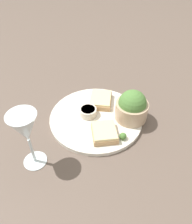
{
  "coord_description": "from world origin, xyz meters",
  "views": [
    {
      "loc": [
        -0.54,
        0.01,
        0.53
      ],
      "look_at": [
        0.0,
        0.0,
        0.03
      ],
      "focal_mm": 35.0,
      "sensor_mm": 36.0,
      "label": 1
    }
  ],
  "objects_px": {
    "cheese_toast_near": "(101,100)",
    "sauce_ramekin": "(88,112)",
    "salad_bowl": "(132,107)",
    "cheese_toast_far": "(104,132)",
    "wine_glass": "(26,130)"
  },
  "relations": [
    {
      "from": "salad_bowl",
      "to": "wine_glass",
      "type": "bearing_deg",
      "value": 118.4
    },
    {
      "from": "sauce_ramekin",
      "to": "cheese_toast_far",
      "type": "bearing_deg",
      "value": -151.79
    },
    {
      "from": "salad_bowl",
      "to": "sauce_ramekin",
      "type": "height_order",
      "value": "salad_bowl"
    },
    {
      "from": "cheese_toast_far",
      "to": "cheese_toast_near",
      "type": "bearing_deg",
      "value": 1.46
    },
    {
      "from": "cheese_toast_near",
      "to": "sauce_ramekin",
      "type": "bearing_deg",
      "value": 144.18
    },
    {
      "from": "sauce_ramekin",
      "to": "wine_glass",
      "type": "distance_m",
      "value": 0.25
    },
    {
      "from": "sauce_ramekin",
      "to": "cheese_toast_near",
      "type": "xyz_separation_m",
      "value": [
        0.06,
        -0.05,
        -0.0
      ]
    },
    {
      "from": "salad_bowl",
      "to": "cheese_toast_far",
      "type": "distance_m",
      "value": 0.13
    },
    {
      "from": "sauce_ramekin",
      "to": "cheese_toast_near",
      "type": "bearing_deg",
      "value": -35.82
    },
    {
      "from": "salad_bowl",
      "to": "cheese_toast_near",
      "type": "bearing_deg",
      "value": 50.7
    },
    {
      "from": "salad_bowl",
      "to": "cheese_toast_far",
      "type": "xyz_separation_m",
      "value": [
        -0.08,
        0.09,
        -0.03
      ]
    },
    {
      "from": "wine_glass",
      "to": "cheese_toast_far",
      "type": "bearing_deg",
      "value": -68.03
    },
    {
      "from": "salad_bowl",
      "to": "cheese_toast_near",
      "type": "relative_size",
      "value": 1.03
    },
    {
      "from": "cheese_toast_far",
      "to": "sauce_ramekin",
      "type": "bearing_deg",
      "value": 28.21
    },
    {
      "from": "sauce_ramekin",
      "to": "wine_glass",
      "type": "height_order",
      "value": "wine_glass"
    }
  ]
}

